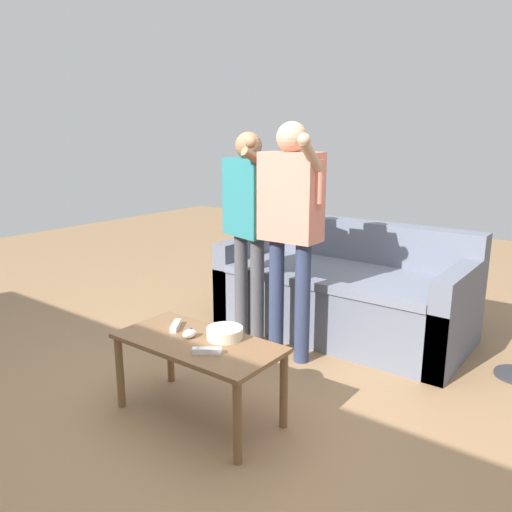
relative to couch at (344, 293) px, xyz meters
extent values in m
plane|color=#93704C|center=(0.15, -1.39, -0.31)|extent=(12.00, 12.00, 0.00)
cube|color=slate|center=(0.00, -0.04, -0.08)|extent=(1.89, 0.91, 0.46)
cube|color=slate|center=(0.00, -0.11, 0.18)|extent=(1.61, 0.79, 0.06)
cube|color=slate|center=(0.00, 0.33, 0.34)|extent=(1.89, 0.18, 0.38)
cube|color=slate|center=(-0.88, -0.04, 0.03)|extent=(0.14, 0.91, 0.66)
cube|color=slate|center=(0.88, -0.04, 0.03)|extent=(0.14, 0.91, 0.66)
cube|color=brown|center=(-0.04, -1.62, 0.13)|extent=(0.92, 0.45, 0.03)
cylinder|color=brown|center=(-0.47, -1.81, -0.09)|extent=(0.04, 0.04, 0.43)
cylinder|color=brown|center=(0.39, -1.81, -0.09)|extent=(0.04, 0.04, 0.43)
cylinder|color=brown|center=(-0.47, -1.43, -0.09)|extent=(0.04, 0.04, 0.43)
cylinder|color=brown|center=(0.39, -1.43, -0.09)|extent=(0.04, 0.04, 0.43)
cylinder|color=beige|center=(0.05, -1.51, 0.17)|extent=(0.20, 0.20, 0.06)
ellipsoid|color=white|center=(-0.11, -1.62, 0.17)|extent=(0.06, 0.09, 0.05)
cylinder|color=#4C4C51|center=(-0.11, -1.61, 0.19)|extent=(0.02, 0.02, 0.01)
cylinder|color=#2D3856|center=(-0.17, -0.69, 0.11)|extent=(0.10, 0.10, 0.84)
cylinder|color=#2D3856|center=(0.04, -0.68, 0.11)|extent=(0.10, 0.10, 0.84)
cube|color=#DB7F6B|center=(-0.07, -0.69, 0.82)|extent=(0.40, 0.22, 0.58)
sphere|color=tan|center=(-0.07, -0.69, 1.20)|extent=(0.20, 0.20, 0.20)
cylinder|color=tan|center=(-0.27, -0.69, 0.80)|extent=(0.07, 0.07, 0.55)
cylinder|color=#DB7F6B|center=(0.13, -0.68, 0.93)|extent=(0.07, 0.07, 0.27)
cylinder|color=tan|center=(0.13, -0.78, 1.09)|extent=(0.07, 0.25, 0.23)
sphere|color=tan|center=(0.13, -0.87, 1.19)|extent=(0.08, 0.08, 0.08)
cylinder|color=#47474C|center=(-0.59, -0.57, 0.10)|extent=(0.10, 0.10, 0.81)
cylinder|color=#47474C|center=(-0.39, -0.62, 0.10)|extent=(0.10, 0.10, 0.81)
cube|color=#28757A|center=(-0.49, -0.59, 0.78)|extent=(0.42, 0.30, 0.55)
sphere|color=#936B4C|center=(-0.49, -0.59, 1.14)|extent=(0.19, 0.19, 0.19)
cylinder|color=#936B4C|center=(-0.67, -0.54, 0.75)|extent=(0.07, 0.07, 0.52)
cylinder|color=#28757A|center=(-0.30, -0.65, 0.88)|extent=(0.07, 0.07, 0.26)
cylinder|color=#936B4C|center=(-0.32, -0.71, 1.05)|extent=(0.13, 0.27, 0.18)
sphere|color=#936B4C|center=(-0.34, -0.76, 1.17)|extent=(0.08, 0.08, 0.08)
cube|color=white|center=(-0.27, -1.57, 0.16)|extent=(0.11, 0.14, 0.03)
cylinder|color=silver|center=(-0.28, -1.54, 0.18)|extent=(0.01, 0.01, 0.00)
cube|color=silver|center=(-0.24, -1.60, 0.18)|extent=(0.02, 0.02, 0.00)
cube|color=white|center=(0.11, -1.71, 0.16)|extent=(0.14, 0.12, 0.03)
cylinder|color=silver|center=(0.13, -1.70, 0.18)|extent=(0.01, 0.01, 0.00)
cube|color=silver|center=(0.07, -1.74, 0.18)|extent=(0.02, 0.02, 0.00)
camera|label=1|loc=(1.71, -3.43, 1.22)|focal=35.18mm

